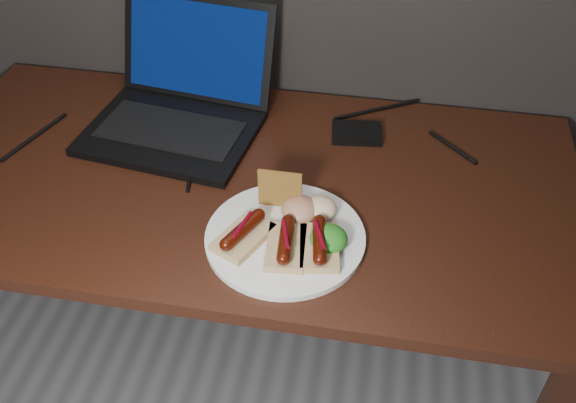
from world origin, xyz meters
The scene contains 12 objects.
desk centered at (0.00, 1.38, 0.66)m, with size 1.40×0.70×0.75m.
laptop centered at (-0.18, 1.55, 0.80)m, with size 0.41×0.40×0.25m.
hard_drive centered at (0.22, 1.57, 0.76)m, with size 0.11×0.08×0.02m, color black.
desk_cables centered at (0.00, 1.52, 0.75)m, with size 1.01×0.43×0.01m.
plate centered at (0.12, 1.22, 0.76)m, with size 0.30×0.30×0.01m, color silver.
bread_sausage_left centered at (0.05, 1.19, 0.78)m, with size 0.11×0.13×0.04m.
bread_sausage_center centered at (0.13, 1.18, 0.78)m, with size 0.08×0.12×0.04m.
bread_sausage_right centered at (0.19, 1.19, 0.78)m, with size 0.09×0.12×0.04m.
crispbread centered at (0.10, 1.30, 0.80)m, with size 0.09×0.01×0.09m, color #AF8330.
salad_greens centered at (0.20, 1.20, 0.78)m, with size 0.07×0.07×0.04m, color #1E5711.
salsa_mound centered at (0.14, 1.27, 0.78)m, with size 0.07×0.07×0.04m, color maroon.
coleslaw_mound centered at (0.18, 1.28, 0.78)m, with size 0.06×0.06×0.04m, color white.
Camera 1 is at (0.28, 0.38, 1.61)m, focal length 40.00 mm.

